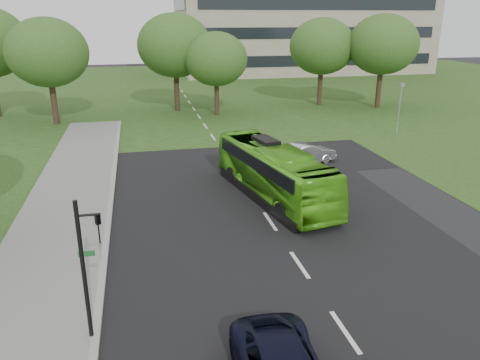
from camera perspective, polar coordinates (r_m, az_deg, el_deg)
The scene contains 11 objects.
ground at distance 19.44m, azimuth 5.31°, elevation -7.45°, with size 160.00×160.00×0.00m, color black.
street_surfaces at distance 40.52m, azimuth -4.94°, elevation 6.81°, with size 120.00×120.00×0.15m.
tree_park_a at distance 42.63m, azimuth -22.41°, elevation 14.16°, with size 6.61×6.61×8.78m.
tree_park_b at distance 46.17m, azimuth -7.97°, elevation 15.92°, with size 6.97×6.97×9.14m.
tree_park_c at distance 43.64m, azimuth -2.93°, elevation 14.51°, with size 5.68×5.68×7.54m.
tree_park_d at distance 49.70m, azimuth 9.98°, elevation 15.74°, with size 6.59×6.59×8.72m.
tree_park_e at distance 49.42m, azimuth 17.04°, elevation 15.51°, with size 6.81×6.81×9.08m.
bus at distance 23.59m, azimuth 4.13°, elevation 0.99°, with size 2.24×9.58×2.67m, color #55BB1D.
sedan at distance 29.45m, azimuth 8.00°, elevation 3.20°, with size 1.39×3.98×1.31m, color #BAB9BE.
traffic_light at distance 13.38m, azimuth -18.08°, elevation -9.39°, with size 0.70×0.21×4.27m.
camera_pole at distance 38.09m, azimuth 18.91°, elevation 9.00°, with size 0.39×0.36×4.03m.
Camera 1 is at (-5.45, -16.51, 8.71)m, focal length 35.00 mm.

